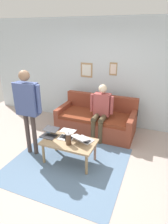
% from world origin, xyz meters
% --- Properties ---
extents(ground_plane, '(7.68, 7.68, 0.00)m').
position_xyz_m(ground_plane, '(0.00, 0.00, 0.00)').
color(ground_plane, '#B09E95').
extents(area_rug, '(2.15, 1.95, 0.01)m').
position_xyz_m(area_rug, '(0.06, -0.07, 0.00)').
color(area_rug, slate).
rests_on(area_rug, ground_plane).
extents(back_wall, '(7.04, 0.11, 2.70)m').
position_xyz_m(back_wall, '(0.00, -2.20, 1.35)').
color(back_wall, silver).
rests_on(back_wall, ground_plane).
extents(couch, '(1.86, 0.92, 0.88)m').
position_xyz_m(couch, '(-0.03, -1.53, 0.30)').
color(couch, brown).
rests_on(couch, ground_plane).
extents(coffee_table, '(1.01, 0.58, 0.45)m').
position_xyz_m(coffee_table, '(0.06, -0.17, 0.40)').
color(coffee_table, '#A2835F').
rests_on(coffee_table, ground_plane).
extents(laptop_left, '(0.29, 0.31, 0.13)m').
position_xyz_m(laptop_left, '(0.16, -0.28, 0.50)').
color(laptop_left, silver).
rests_on(laptop_left, coffee_table).
extents(laptop_center, '(0.43, 0.44, 0.15)m').
position_xyz_m(laptop_center, '(-0.18, -0.27, 0.50)').
color(laptop_center, silver).
rests_on(laptop_center, coffee_table).
extents(laptop_right, '(0.31, 0.33, 0.13)m').
position_xyz_m(laptop_right, '(0.51, -0.22, 0.50)').
color(laptop_right, '#28282D').
rests_on(laptop_right, coffee_table).
extents(french_press, '(0.12, 0.10, 0.26)m').
position_xyz_m(french_press, '(0.02, -0.07, 0.57)').
color(french_press, '#4C3323').
rests_on(french_press, coffee_table).
extents(person_standing, '(0.60, 0.21, 1.74)m').
position_xyz_m(person_standing, '(0.91, -0.15, 1.11)').
color(person_standing, '#473B37').
rests_on(person_standing, ground_plane).
extents(person_seated, '(0.55, 0.51, 1.28)m').
position_xyz_m(person_seated, '(-0.20, -1.31, 0.73)').
color(person_seated, '#4E402B').
rests_on(person_seated, ground_plane).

